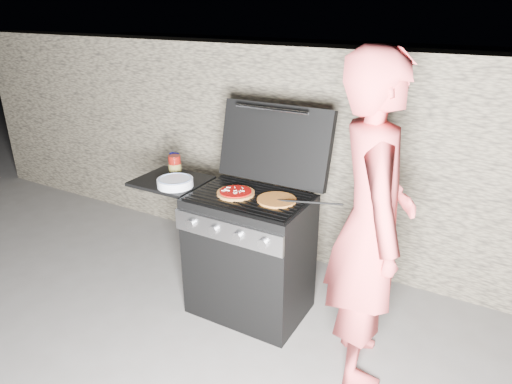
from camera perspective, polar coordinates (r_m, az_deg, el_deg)
The scene contains 10 objects.
ground at distance 3.52m, azimuth -0.73°, elevation -14.28°, with size 50.00×50.00×0.00m, color #5E5A55.
stone_wall at distance 3.94m, azimuth 6.90°, elevation 4.59°, with size 8.00×0.35×1.80m, color gray.
gas_grill at distance 3.38m, azimuth -4.47°, elevation -6.79°, with size 1.34×0.79×0.91m, color black, non-canonical shape.
pizza_topped at distance 3.08m, azimuth -2.56°, elevation -0.04°, with size 0.26×0.26×0.03m, color #E4BA4C, non-canonical shape.
pizza_plain at distance 2.98m, azimuth 2.60°, elevation -0.98°, with size 0.26×0.26×0.01m, color orange.
sauce_jar at distance 3.51m, azimuth -10.12°, elevation 3.38°, with size 0.09×0.09×0.14m, color maroon.
blue_carton at distance 3.61m, azimuth -10.15°, elevation 3.81°, with size 0.06×0.04×0.13m, color #0B0FA0.
plate_stack at distance 3.28m, azimuth -10.07°, elevation 1.17°, with size 0.25×0.25×0.06m, color white.
person at distance 2.61m, azimuth 14.13°, elevation -4.10°, with size 0.71×0.46×1.93m, color #E64F51.
tongs at distance 2.87m, azimuth 6.37°, elevation -1.21°, with size 0.01×0.01×0.49m, color black.
Camera 1 is at (1.42, -2.42, 2.11)m, focal length 32.00 mm.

